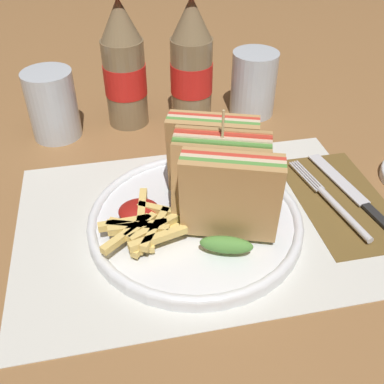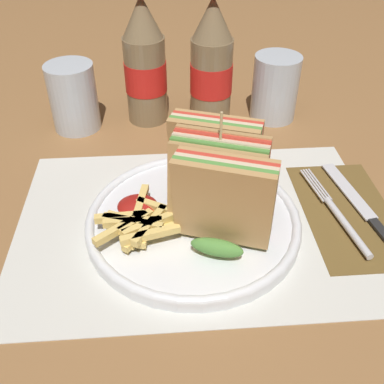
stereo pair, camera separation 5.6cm
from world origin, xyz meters
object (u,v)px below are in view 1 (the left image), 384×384
Objects in this scene: plate_main at (195,220)px; fork at (336,206)px; knife at (357,196)px; glass_far at (53,109)px; club_sandwich at (220,178)px; coke_bottle_far at (191,66)px; coke_bottle_near at (124,67)px; glass_near at (253,87)px.

plate_main is 1.50× the size of fork.
glass_far reaches higher than knife.
club_sandwich is at bearing -2.85° from plate_main.
coke_bottle_far is (-0.18, 0.26, 0.09)m from knife.
knife is at bearing 1.79° from plate_main.
coke_bottle_near is at bearing 126.42° from knife.
coke_bottle_near is 1.00× the size of coke_bottle_far.
fork is at bearing -49.97° from coke_bottle_near.
coke_bottle_far is (0.05, 0.27, 0.09)m from plate_main.
coke_bottle_near reaches higher than plate_main.
glass_near is at bearing 1.67° from glass_far.
coke_bottle_far is (-0.14, 0.28, 0.09)m from fork.
coke_bottle_far reaches higher than fork.
knife is at bearing 12.05° from fork.
knife is (0.23, 0.01, -0.00)m from plate_main.
knife is 0.90× the size of coke_bottle_near.
coke_bottle_near is 0.13m from glass_far.
glass_near is at bearing -2.74° from coke_bottle_near.
glass_far is at bearing -178.87° from coke_bottle_far.
glass_far is at bearing 134.13° from fork.
glass_near is (0.11, 0.01, -0.05)m from coke_bottle_far.
fork is 0.32m from coke_bottle_far.
coke_bottle_far reaches higher than glass_far.
coke_bottle_near reaches higher than glass_near.
glass_near is (-0.07, 0.27, 0.04)m from knife.
plate_main is at bearing -78.64° from coke_bottle_near.
coke_bottle_far reaches higher than plate_main.
coke_bottle_far is at bearing 107.37° from fork.
glass_far reaches higher than fork.
knife is 0.48m from glass_far.
club_sandwich reaches higher than glass_near.
glass_far reaches higher than plate_main.
knife is at bearing 2.50° from club_sandwich.
plate_main is 1.52× the size of club_sandwich.
knife is at bearing -76.19° from glass_near.
fork is 0.78× the size of coke_bottle_far.
fork is (0.16, -0.01, -0.06)m from club_sandwich.
coke_bottle_far is (0.11, -0.02, 0.00)m from coke_bottle_near.
fork is at bearing -84.39° from glass_near.
coke_bottle_far is 0.12m from glass_near.
club_sandwich is 1.61× the size of glass_near.
coke_bottle_near is at bearing 106.94° from club_sandwich.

